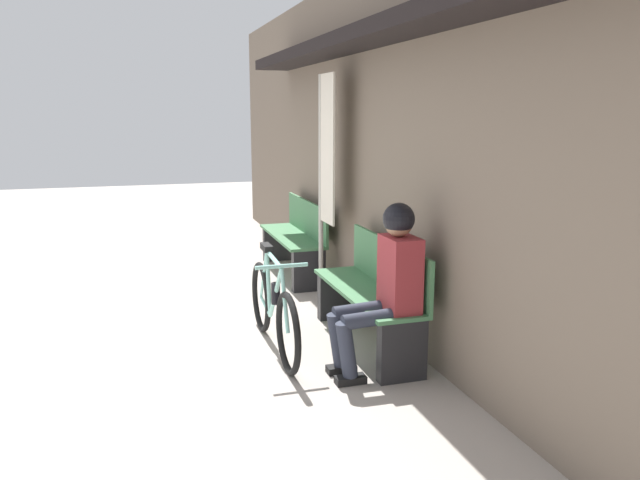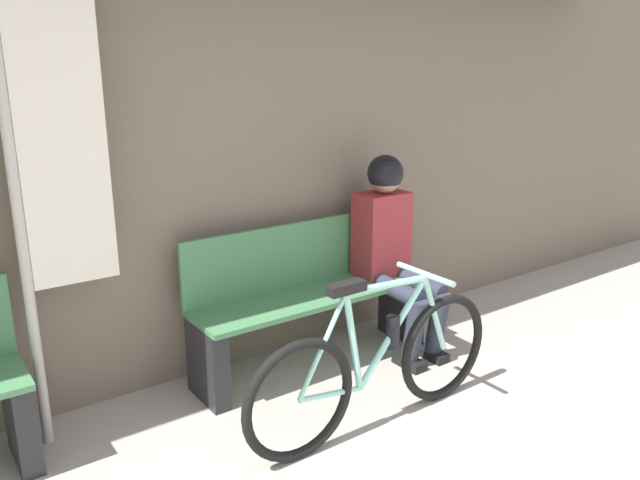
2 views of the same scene
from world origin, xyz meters
name	(u,v)px [view 1 (image 1 of 2)]	position (x,y,z in m)	size (l,w,h in m)	color
ground_plane	(27,360)	(0.00, 0.00, 0.00)	(24.00, 24.00, 0.00)	#ADA399
storefront_wall	(387,140)	(0.00, 3.00, 1.66)	(12.00, 0.56, 3.20)	#756656
park_bench_near	(372,297)	(0.48, 2.68, 0.41)	(1.55, 0.42, 0.88)	#477F51
bicycle	(273,309)	(0.35, 1.89, 0.34)	(1.57, 0.40, 0.83)	black
person_seated	(387,277)	(1.04, 2.57, 0.73)	(0.34, 0.63, 1.27)	#2D3342
park_bench_far	(296,240)	(-1.94, 2.68, 0.41)	(1.58, 0.42, 0.88)	#477F51
banner_pole	(325,162)	(-0.93, 2.73, 1.40)	(0.45, 0.05, 2.27)	#B7B2A8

